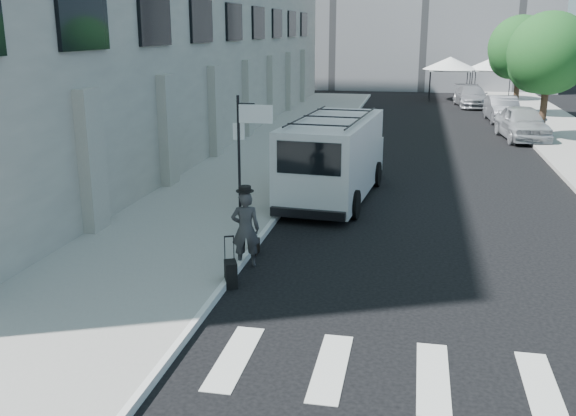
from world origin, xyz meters
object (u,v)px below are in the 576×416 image
at_px(businessman, 246,229).
at_px(parked_car_c, 471,96).
at_px(suitcase, 231,274).
at_px(parked_car_b, 502,109).
at_px(parked_car_a, 523,123).
at_px(cargo_van, 334,157).
at_px(briefcase, 255,247).

xyz_separation_m(businessman, parked_car_c, (7.28, 32.90, -0.17)).
bearing_deg(parked_car_c, suitcase, -107.76).
bearing_deg(parked_car_b, parked_car_a, -90.77).
bearing_deg(suitcase, parked_car_a, 43.76).
relative_size(parked_car_b, parked_car_c, 0.91).
distance_m(cargo_van, parked_car_c, 27.04).
distance_m(businessman, parked_car_c, 33.69).
bearing_deg(parked_car_c, cargo_van, -108.83).
height_order(briefcase, suitcase, suitcase).
distance_m(suitcase, parked_car_a, 22.34).
height_order(suitcase, parked_car_b, parked_car_b).
bearing_deg(parked_car_b, cargo_van, -113.80).
distance_m(briefcase, parked_car_b, 26.14).
bearing_deg(suitcase, briefcase, 66.67).
bearing_deg(cargo_van, parked_car_a, 64.43).
height_order(suitcase, parked_car_a, parked_car_a).
relative_size(businessman, parked_car_b, 0.39).
height_order(parked_car_b, parked_car_c, parked_car_b).
bearing_deg(parked_car_b, parked_car_c, 96.70).
height_order(parked_car_a, parked_car_b, parked_car_a).
xyz_separation_m(briefcase, parked_car_c, (7.28, 32.02, 0.54)).
height_order(cargo_van, parked_car_a, cargo_van).
xyz_separation_m(cargo_van, parked_car_a, (7.55, 12.77, -0.48)).
bearing_deg(suitcase, parked_car_b, 49.13).
height_order(cargo_van, parked_car_b, cargo_van).
distance_m(cargo_van, parked_car_a, 14.84).
bearing_deg(briefcase, businessman, -90.81).
bearing_deg(briefcase, cargo_van, 77.78).
bearing_deg(businessman, parked_car_c, -116.23).
height_order(suitcase, cargo_van, cargo_van).
bearing_deg(briefcase, suitcase, -90.83).
relative_size(cargo_van, parked_car_b, 1.55).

